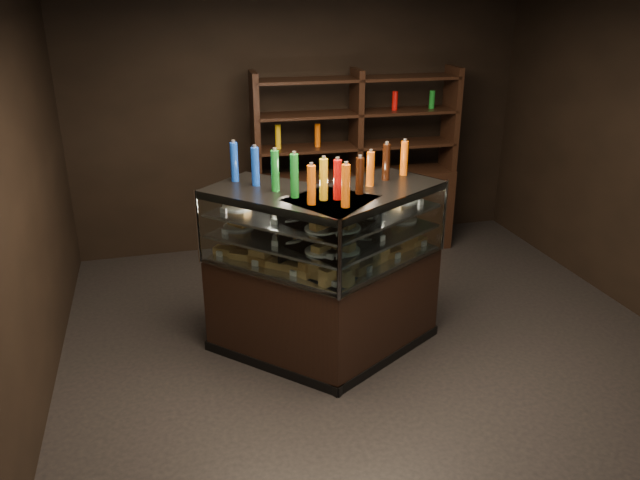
# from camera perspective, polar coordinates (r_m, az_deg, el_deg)

# --- Properties ---
(ground) EXTENTS (5.00, 5.00, 0.00)m
(ground) POSITION_cam_1_polar(r_m,az_deg,el_deg) (5.24, 5.09, -9.84)
(ground) COLOR black
(ground) RESTS_ON ground
(room_shell) EXTENTS (5.02, 5.02, 3.01)m
(room_shell) POSITION_cam_1_polar(r_m,az_deg,el_deg) (4.53, 5.92, 11.49)
(room_shell) COLOR black
(room_shell) RESTS_ON ground
(display_case) EXTENTS (1.95, 1.35, 1.38)m
(display_case) POSITION_cam_1_polar(r_m,az_deg,el_deg) (4.96, 0.58, -5.57)
(display_case) COLOR black
(display_case) RESTS_ON ground
(food_display) EXTENTS (1.61, 0.94, 0.43)m
(food_display) POSITION_cam_1_polar(r_m,az_deg,el_deg) (4.72, 0.62, 0.32)
(food_display) COLOR #B67741
(food_display) RESTS_ON display_case
(bottles_top) EXTENTS (1.44, 0.80, 0.30)m
(bottles_top) POSITION_cam_1_polar(r_m,az_deg,el_deg) (4.57, 0.63, 6.17)
(bottles_top) COLOR #147223
(bottles_top) RESTS_ON display_case
(potted_conifer) EXTENTS (0.35, 0.35, 0.75)m
(potted_conifer) POSITION_cam_1_polar(r_m,az_deg,el_deg) (6.26, 7.16, -0.02)
(potted_conifer) COLOR black
(potted_conifer) RESTS_ON ground
(back_shelving) EXTENTS (2.21, 0.51, 2.00)m
(back_shelving) POSITION_cam_1_polar(r_m,az_deg,el_deg) (6.89, 3.18, 3.82)
(back_shelving) COLOR black
(back_shelving) RESTS_ON ground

